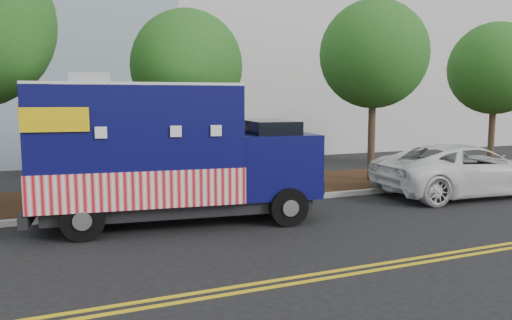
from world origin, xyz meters
name	(u,v)px	position (x,y,z in m)	size (l,w,h in m)	color
ground	(227,219)	(0.00, 0.00, 0.00)	(120.00, 120.00, 0.00)	black
curb	(210,205)	(0.00, 1.40, 0.07)	(120.00, 0.18, 0.15)	#9E9E99
mulch_strip	(190,193)	(0.00, 3.50, 0.07)	(120.00, 4.00, 0.15)	black
centerline_near	(316,274)	(0.00, -4.45, 0.01)	(120.00, 0.10, 0.01)	gold
centerline_far	(323,279)	(0.00, -4.70, 0.01)	(120.00, 0.10, 0.01)	gold
tree_b	(187,66)	(0.01, 3.64, 4.07)	(3.50, 3.50, 5.83)	#38281C
tree_c	(374,55)	(6.63, 3.03, 4.61)	(3.81, 3.81, 6.53)	#38281C
tree_d	(495,69)	(13.15, 3.57, 4.31)	(3.79, 3.79, 6.22)	#38281C
sign_post	(136,168)	(-1.98, 1.76, 1.20)	(0.06, 0.06, 2.40)	#473828
food_truck	(163,157)	(-1.57, 0.26, 1.65)	(7.16, 3.43, 3.64)	black
white_car	(465,170)	(8.03, 0.02, 0.82)	(2.71, 5.88, 1.63)	white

